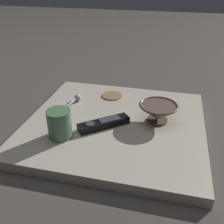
# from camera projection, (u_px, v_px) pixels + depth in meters

# --- Properties ---
(ground_plane) EXTENTS (6.00, 6.00, 0.00)m
(ground_plane) POSITION_uv_depth(u_px,v_px,m) (115.00, 129.00, 0.99)
(ground_plane) COLOR #47423D
(table) EXTENTS (0.66, 0.62, 0.04)m
(table) POSITION_uv_depth(u_px,v_px,m) (115.00, 125.00, 0.99)
(table) COLOR #B7AD99
(table) RESTS_ON ground
(cereal_bowl) EXTENTS (0.14, 0.14, 0.07)m
(cereal_bowl) POSITION_uv_depth(u_px,v_px,m) (158.00, 112.00, 0.96)
(cereal_bowl) COLOR brown
(cereal_bowl) RESTS_ON table
(coffee_mug) EXTENTS (0.08, 0.08, 0.10)m
(coffee_mug) POSITION_uv_depth(u_px,v_px,m) (59.00, 124.00, 0.86)
(coffee_mug) COLOR #4C724C
(coffee_mug) RESTS_ON table
(teaspoon) EXTENTS (0.04, 0.14, 0.03)m
(teaspoon) POSITION_uv_depth(u_px,v_px,m) (77.00, 99.00, 1.11)
(teaspoon) COLOR #A3A5B2
(teaspoon) RESTS_ON table
(tv_remote_near) EXTENTS (0.18, 0.16, 0.03)m
(tv_remote_near) POSITION_uv_depth(u_px,v_px,m) (104.00, 124.00, 0.94)
(tv_remote_near) COLOR black
(tv_remote_near) RESTS_ON table
(drink_coaster) EXTENTS (0.09, 0.09, 0.01)m
(drink_coaster) POSITION_uv_depth(u_px,v_px,m) (112.00, 96.00, 1.16)
(drink_coaster) COLOR olive
(drink_coaster) RESTS_ON table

